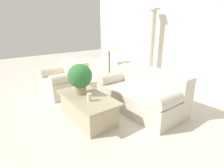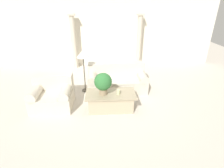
{
  "view_description": "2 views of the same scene",
  "coord_description": "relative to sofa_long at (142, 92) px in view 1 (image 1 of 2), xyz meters",
  "views": [
    {
      "loc": [
        2.86,
        -2.03,
        1.81
      ],
      "look_at": [
        0.3,
        -0.06,
        0.69
      ],
      "focal_mm": 28.0,
      "sensor_mm": 36.0,
      "label": 1
    },
    {
      "loc": [
        -0.07,
        -4.73,
        2.78
      ],
      "look_at": [
        0.17,
        -0.34,
        0.67
      ],
      "focal_mm": 28.0,
      "sensor_mm": 36.0,
      "label": 2
    }
  ],
  "objects": [
    {
      "name": "wall_back",
      "position": [
        -0.39,
        2.59,
        1.25
      ],
      "size": [
        10.0,
        0.06,
        3.2
      ],
      "color": "silver",
      "rests_on": "ground_plane"
    },
    {
      "name": "coffee_table",
      "position": [
        -0.27,
        -1.23,
        -0.1
      ],
      "size": [
        1.37,
        0.7,
        0.48
      ],
      "color": "tan",
      "rests_on": "ground_plane"
    },
    {
      "name": "floor_lamp",
      "position": [
        -1.08,
        -0.1,
        0.86
      ],
      "size": [
        0.4,
        0.4,
        1.4
      ],
      "color": "#4C473D",
      "rests_on": "ground_plane"
    },
    {
      "name": "column_left",
      "position": [
        -1.69,
        2.23,
        0.82
      ],
      "size": [
        0.28,
        0.28,
        2.29
      ],
      "color": "beige",
      "rests_on": "ground_plane"
    },
    {
      "name": "sofa_long",
      "position": [
        0.0,
        0.0,
        0.0
      ],
      "size": [
        1.94,
        0.98,
        0.86
      ],
      "color": "beige",
      "rests_on": "ground_plane"
    },
    {
      "name": "potted_plant",
      "position": [
        -0.47,
        -1.25,
        0.48
      ],
      "size": [
        0.47,
        0.47,
        0.6
      ],
      "color": "#937F60",
      "rests_on": "coffee_table"
    },
    {
      "name": "pillar_candle",
      "position": [
        -0.07,
        -1.3,
        0.21
      ],
      "size": [
        0.09,
        0.09,
        0.14
      ],
      "color": "beige",
      "rests_on": "coffee_table"
    },
    {
      "name": "loveseat",
      "position": [
        -1.92,
        -0.96,
        0.01
      ],
      "size": [
        1.11,
        0.98,
        0.86
      ],
      "color": "beige",
      "rests_on": "ground_plane"
    },
    {
      "name": "ground_plane",
      "position": [
        -0.39,
        -0.7,
        -0.35
      ],
      "size": [
        16.0,
        16.0,
        0.0
      ],
      "primitive_type": "plane",
      "color": "beige"
    }
  ]
}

